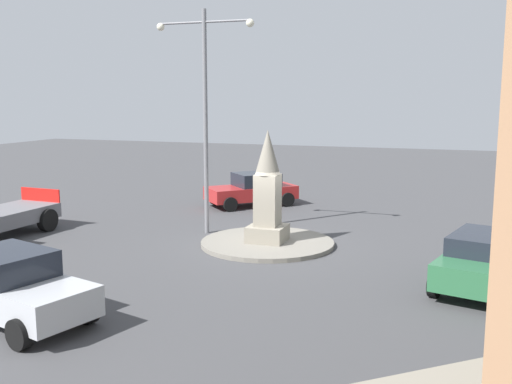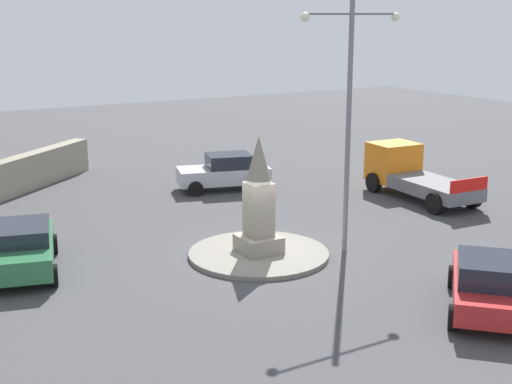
% 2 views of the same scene
% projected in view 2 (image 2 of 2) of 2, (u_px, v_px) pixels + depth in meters
% --- Properties ---
extents(ground_plane, '(80.00, 80.00, 0.00)m').
position_uv_depth(ground_plane, '(259.00, 256.00, 22.14)').
color(ground_plane, '#424244').
extents(traffic_island, '(4.47, 4.47, 0.14)m').
position_uv_depth(traffic_island, '(259.00, 254.00, 22.13)').
color(traffic_island, gray).
rests_on(traffic_island, ground).
extents(monument, '(1.22, 1.22, 3.73)m').
position_uv_depth(monument, '(259.00, 201.00, 21.70)').
color(monument, gray).
rests_on(monument, traffic_island).
extents(streetlamp, '(3.67, 0.28, 7.93)m').
position_uv_depth(streetlamp, '(349.00, 103.00, 21.44)').
color(streetlamp, slate).
rests_on(streetlamp, ground).
extents(car_red_near_island, '(4.07, 4.05, 1.50)m').
position_uv_depth(car_red_near_island, '(489.00, 284.00, 17.82)').
color(car_red_near_island, '#B22323').
rests_on(car_red_near_island, ground).
extents(car_green_passing, '(2.78, 4.43, 1.45)m').
position_uv_depth(car_green_passing, '(23.00, 247.00, 20.64)').
color(car_green_passing, '#2D6B42').
rests_on(car_green_passing, ground).
extents(car_silver_waiting, '(4.27, 2.74, 1.57)m').
position_uv_depth(car_silver_waiting, '(225.00, 172.00, 30.43)').
color(car_silver_waiting, '#B7BABF').
rests_on(car_silver_waiting, ground).
extents(truck_orange_parked_right, '(2.45, 5.53, 2.08)m').
position_uv_depth(truck_orange_parked_right, '(411.00, 174.00, 29.29)').
color(truck_orange_parked_right, orange).
rests_on(truck_orange_parked_right, ground).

